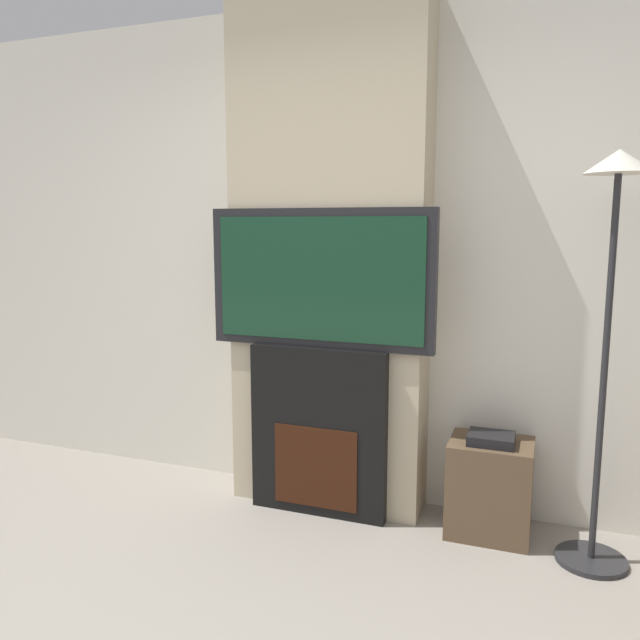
{
  "coord_description": "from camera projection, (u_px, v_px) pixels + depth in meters",
  "views": [
    {
      "loc": [
        1.11,
        -1.27,
        1.54
      ],
      "look_at": [
        0.0,
        1.72,
        1.05
      ],
      "focal_mm": 35.0,
      "sensor_mm": 36.0,
      "label": 1
    }
  ],
  "objects": [
    {
      "name": "fireplace",
      "position": [
        320.0,
        431.0,
        3.32
      ],
      "size": [
        0.74,
        0.15,
        0.9
      ],
      "color": "black",
      "rests_on": "ground_plane"
    },
    {
      "name": "chimney_breast",
      "position": [
        329.0,
        260.0,
        3.31
      ],
      "size": [
        1.05,
        0.28,
        2.7
      ],
      "color": "#BCAD8E",
      "rests_on": "ground_plane"
    },
    {
      "name": "media_stand",
      "position": [
        490.0,
        486.0,
        3.1
      ],
      "size": [
        0.4,
        0.33,
        0.53
      ],
      "color": "brown",
      "rests_on": "ground_plane"
    },
    {
      "name": "wall_back",
      "position": [
        339.0,
        258.0,
        3.47
      ],
      "size": [
        6.0,
        0.06,
        2.7
      ],
      "color": "silver",
      "rests_on": "ground_plane"
    },
    {
      "name": "floor_lamp",
      "position": [
        611.0,
        275.0,
        2.67
      ],
      "size": [
        0.32,
        0.32,
        1.85
      ],
      "color": "#262628",
      "rests_on": "ground_plane"
    },
    {
      "name": "television",
      "position": [
        320.0,
        279.0,
        3.19
      ],
      "size": [
        1.2,
        0.07,
        0.72
      ],
      "color": "black",
      "rests_on": "fireplace"
    }
  ]
}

